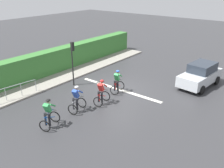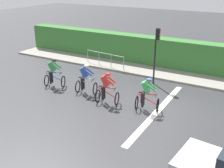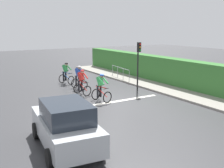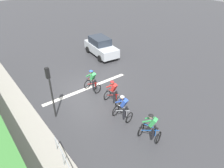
% 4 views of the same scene
% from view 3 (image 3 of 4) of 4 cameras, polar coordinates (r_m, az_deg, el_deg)
% --- Properties ---
extents(ground_plane, '(80.00, 80.00, 0.00)m').
position_cam_3_polar(ground_plane, '(15.83, -0.85, -3.94)').
color(ground_plane, '#333335').
extents(sidewalk_kerb, '(2.80, 23.53, 0.12)m').
position_cam_3_polar(sidewalk_kerb, '(20.51, 9.49, -0.26)').
color(sidewalk_kerb, gray).
rests_on(sidewalk_kerb, ground).
extents(stone_wall_low, '(0.44, 23.53, 0.67)m').
position_cam_3_polar(stone_wall_low, '(21.05, 11.37, 0.74)').
color(stone_wall_low, tan).
rests_on(stone_wall_low, ground).
extents(hedge_wall, '(1.10, 23.53, 2.04)m').
position_cam_3_polar(hedge_wall, '(21.13, 12.05, 2.64)').
color(hedge_wall, '#387533').
rests_on(hedge_wall, ground).
extents(road_marking_stop_line, '(7.00, 0.30, 0.01)m').
position_cam_3_polar(road_marking_stop_line, '(15.80, -0.78, -3.96)').
color(road_marking_stop_line, silver).
rests_on(road_marking_stop_line, ground).
extents(cyclist_lead, '(1.01, 1.25, 1.66)m').
position_cam_3_polar(cyclist_lead, '(21.26, -9.67, 2.18)').
color(cyclist_lead, black).
rests_on(cyclist_lead, ground).
extents(cyclist_second, '(0.91, 1.21, 1.66)m').
position_cam_3_polar(cyclist_second, '(19.33, -7.01, 1.30)').
color(cyclist_second, black).
rests_on(cyclist_second, ground).
extents(cyclist_mid, '(0.87, 1.19, 1.66)m').
position_cam_3_polar(cyclist_mid, '(17.62, -6.39, 0.28)').
color(cyclist_mid, black).
rests_on(cyclist_mid, ground).
extents(cyclist_fourth, '(0.91, 1.21, 1.66)m').
position_cam_3_polar(cyclist_fourth, '(15.96, -2.34, -0.87)').
color(cyclist_fourth, black).
rests_on(cyclist_fourth, ground).
extents(car_silver, '(2.23, 4.26, 1.76)m').
position_cam_3_polar(car_silver, '(9.96, -9.80, -8.51)').
color(car_silver, '#B7BCC1').
rests_on(car_silver, ground).
extents(traffic_light_near_crossing, '(0.21, 0.31, 3.34)m').
position_cam_3_polar(traffic_light_near_crossing, '(18.34, 5.59, 5.27)').
color(traffic_light_near_crossing, black).
rests_on(traffic_light_near_crossing, ground).
extents(pedestrian_railing_kerbside, '(0.45, 3.24, 1.03)m').
position_cam_3_polar(pedestrian_railing_kerbside, '(22.74, 1.76, 2.92)').
color(pedestrian_railing_kerbside, '#999EA3').
rests_on(pedestrian_railing_kerbside, ground).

